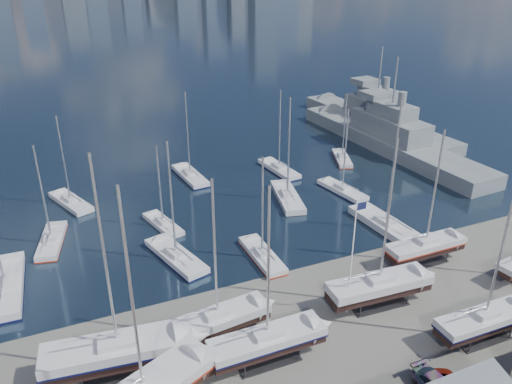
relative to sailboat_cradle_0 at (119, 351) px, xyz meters
name	(u,v)px	position (x,y,z in m)	size (l,w,h in m)	color
ground	(334,327)	(19.29, -2.19, -2.25)	(1400.00, 1400.00, 0.00)	#605E59
water	(66,18)	(19.29, 307.81, -2.40)	(1400.00, 600.00, 0.40)	#172235
sailboat_cradle_0	(119,351)	(0.00, 0.00, 0.00)	(12.57, 4.88, 19.50)	#2D2D33
sailboat_cradle_2	(218,320)	(8.78, 0.64, -0.19)	(9.93, 3.75, 15.84)	#2D2D33
sailboat_cradle_3	(267,341)	(11.75, -3.59, -0.16)	(10.21, 2.86, 16.46)	#2D2D33
sailboat_cradle_4	(379,286)	(25.11, -0.90, -0.10)	(10.89, 3.63, 17.41)	#2D2D33
sailboat_cradle_5	(484,320)	(30.68, -8.85, -0.21)	(9.57, 2.87, 15.43)	#2D2D33
sailboat_cradle_6	(425,246)	(34.51, 3.35, -0.20)	(9.72, 2.73, 15.73)	#2D2D33
sailboat_moored_0	(6,288)	(-9.02, 16.30, -1.94)	(3.76, 11.99, 17.76)	black
sailboat_moored_1	(52,242)	(-4.12, 24.48, -1.95)	(4.26, 9.17, 13.23)	black
sailboat_moored_2	(71,203)	(-1.07, 34.83, -1.93)	(5.55, 9.28, 13.55)	black
sailboat_moored_3	(176,258)	(8.75, 14.99, -1.95)	(5.36, 10.41, 14.99)	black
sailboat_moored_4	(163,225)	(9.30, 23.35, -1.92)	(3.90, 7.93, 11.54)	black
sailboat_moored_5	(190,177)	(17.06, 37.28, -1.95)	(3.61, 9.89, 14.47)	black
sailboat_moored_6	(262,256)	(17.96, 11.35, -1.95)	(2.46, 8.74, 13.07)	black
sailboat_moored_7	(287,198)	(27.60, 24.05, -1.93)	(5.23, 10.77, 15.67)	black
sailboat_moored_8	(279,170)	(31.17, 34.21, -1.95)	(3.60, 9.60, 14.01)	black
sailboat_moored_9	(386,227)	(35.32, 11.37, -1.93)	(4.07, 11.89, 17.65)	black
sailboat_moored_10	(342,191)	(36.19, 23.07, -1.95)	(3.91, 9.17, 13.29)	black
sailboat_moored_11	(342,159)	(43.28, 34.31, -1.94)	(5.13, 8.37, 12.12)	black
naval_ship_east	(388,140)	(54.30, 36.35, -0.59)	(9.70, 45.20, 18.04)	slate
naval_ship_west	(375,120)	(59.55, 47.71, -0.59)	(9.78, 41.52, 17.70)	slate
flagpole	(353,251)	(21.68, -0.80, 4.71)	(1.07, 0.12, 12.09)	white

